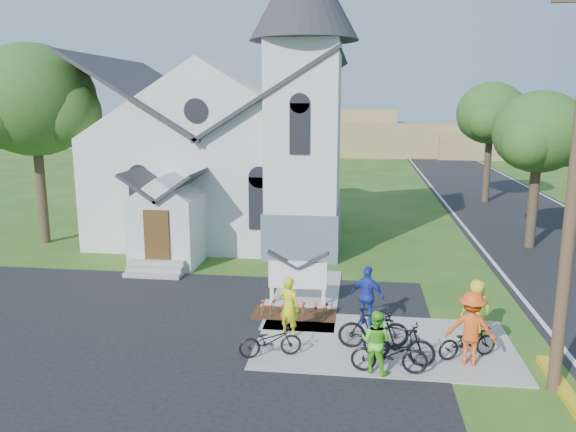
# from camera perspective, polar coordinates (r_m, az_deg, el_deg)

# --- Properties ---
(ground) EXTENTS (120.00, 120.00, 0.00)m
(ground) POSITION_cam_1_polar(r_m,az_deg,el_deg) (15.60, 4.13, -13.37)
(ground) COLOR #2C5618
(ground) RESTS_ON ground
(parking_lot) EXTENTS (20.00, 16.00, 0.02)m
(parking_lot) POSITION_cam_1_polar(r_m,az_deg,el_deg) (15.82, -23.45, -13.96)
(parking_lot) COLOR black
(parking_lot) RESTS_ON ground
(road) EXTENTS (8.00, 90.00, 0.02)m
(road) POSITION_cam_1_polar(r_m,az_deg,el_deg) (31.27, 24.46, -1.59)
(road) COLOR black
(road) RESTS_ON ground
(sidewalk) EXTENTS (7.00, 4.00, 0.05)m
(sidewalk) POSITION_cam_1_polar(r_m,az_deg,el_deg) (16.05, 9.72, -12.68)
(sidewalk) COLOR #A19C91
(sidewalk) RESTS_ON ground
(church) EXTENTS (12.35, 12.00, 13.00)m
(church) POSITION_cam_1_polar(r_m,az_deg,el_deg) (27.36, -5.79, 8.75)
(church) COLOR silver
(church) RESTS_ON ground
(church_sign) EXTENTS (2.20, 0.40, 1.70)m
(church_sign) POSITION_cam_1_polar(r_m,az_deg,el_deg) (18.30, 0.99, -6.07)
(church_sign) COLOR #A19C91
(church_sign) RESTS_ON ground
(flower_bed) EXTENTS (2.60, 1.10, 0.07)m
(flower_bed) POSITION_cam_1_polar(r_m,az_deg,el_deg) (17.79, 0.65, -9.98)
(flower_bed) COLOR #371E0F
(flower_bed) RESTS_ON ground
(tree_lot_corner) EXTENTS (5.60, 5.60, 9.15)m
(tree_lot_corner) POSITION_cam_1_polar(r_m,az_deg,el_deg) (28.27, -24.45, 10.64)
(tree_lot_corner) COLOR #3D2C21
(tree_lot_corner) RESTS_ON ground
(tree_road_near) EXTENTS (4.00, 4.00, 7.05)m
(tree_road_near) POSITION_cam_1_polar(r_m,az_deg,el_deg) (27.29, 24.15, 7.72)
(tree_road_near) COLOR #3D2C21
(tree_road_near) RESTS_ON ground
(tree_road_mid) EXTENTS (4.40, 4.40, 7.80)m
(tree_road_mid) POSITION_cam_1_polar(r_m,az_deg,el_deg) (39.02, 19.93, 9.75)
(tree_road_mid) COLOR #3D2C21
(tree_road_mid) RESTS_ON ground
(distant_hills) EXTENTS (61.00, 10.00, 5.60)m
(distant_hills) POSITION_cam_1_polar(r_m,az_deg,el_deg) (70.65, 9.61, 7.86)
(distant_hills) COLOR olive
(distant_hills) RESTS_ON ground
(cyclist_0) EXTENTS (0.74, 0.62, 1.72)m
(cyclist_0) POSITION_cam_1_polar(r_m,az_deg,el_deg) (16.00, 0.11, -9.17)
(cyclist_0) COLOR #CBD519
(cyclist_0) RESTS_ON sidewalk
(bike_0) EXTENTS (1.74, 1.07, 0.86)m
(bike_0) POSITION_cam_1_polar(r_m,az_deg,el_deg) (14.91, -1.81, -12.55)
(bike_0) COLOR black
(bike_0) RESTS_ON sidewalk
(cyclist_1) EXTENTS (0.93, 0.84, 1.57)m
(cyclist_1) POSITION_cam_1_polar(r_m,az_deg,el_deg) (14.16, 8.90, -12.49)
(cyclist_1) COLOR #61E02A
(cyclist_1) RESTS_ON sidewalk
(bike_1) EXTENTS (1.93, 0.69, 1.14)m
(bike_1) POSITION_cam_1_polar(r_m,az_deg,el_deg) (15.47, 8.68, -11.20)
(bike_1) COLOR black
(bike_1) RESTS_ON sidewalk
(cyclist_2) EXTENTS (1.14, 0.83, 1.80)m
(cyclist_2) POSITION_cam_1_polar(r_m,az_deg,el_deg) (16.86, 8.08, -8.04)
(cyclist_2) COLOR #2135A6
(cyclist_2) RESTS_ON sidewalk
(bike_2) EXTENTS (1.88, 0.67, 0.98)m
(bike_2) POSITION_cam_1_polar(r_m,az_deg,el_deg) (14.29, 10.26, -13.58)
(bike_2) COLOR black
(bike_2) RESTS_ON sidewalk
(cyclist_3) EXTENTS (1.33, 0.92, 1.89)m
(cyclist_3) POSITION_cam_1_polar(r_m,az_deg,el_deg) (15.07, 18.11, -10.75)
(cyclist_3) COLOR #EC511A
(cyclist_3) RESTS_ON sidewalk
(bike_3) EXTENTS (1.95, 1.06, 1.13)m
(bike_3) POSITION_cam_1_polar(r_m,az_deg,el_deg) (14.80, 11.18, -12.41)
(bike_3) COLOR black
(bike_3) RESTS_ON sidewalk
(cyclist_4) EXTENTS (0.86, 0.62, 1.65)m
(cyclist_4) POSITION_cam_1_polar(r_m,az_deg,el_deg) (16.83, 18.58, -8.85)
(cyclist_4) COLOR gold
(cyclist_4) RESTS_ON sidewalk
(bike_4) EXTENTS (1.76, 1.20, 0.88)m
(bike_4) POSITION_cam_1_polar(r_m,az_deg,el_deg) (15.54, 17.76, -12.05)
(bike_4) COLOR black
(bike_4) RESTS_ON sidewalk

